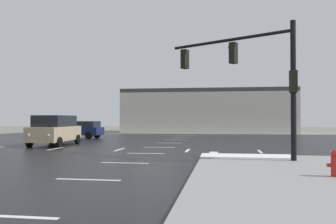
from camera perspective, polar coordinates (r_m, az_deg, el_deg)
ground_plane at (r=20.54m, az=-2.44°, el=-6.19°), size 120.00×120.00×0.00m
road_asphalt at (r=20.54m, az=-2.44°, el=-6.17°), size 44.00×44.00×0.02m
snow_strip_curbside at (r=16.20m, az=12.47°, el=-6.95°), size 4.00×1.60×0.06m
lane_markings at (r=18.98m, az=0.35°, el=-6.55°), size 36.15×36.15×0.01m
traffic_signal_mast at (r=16.01m, az=13.56°, el=6.74°), size 5.39×3.20×5.69m
fire_hydrant at (r=11.57m, az=25.34°, el=-7.42°), size 0.48×0.26×0.79m
strip_building_background at (r=47.73m, az=6.44°, el=0.13°), size 22.05×8.00×5.64m
sedan_navy at (r=33.45m, az=-14.07°, el=-2.71°), size 4.62×2.24×1.58m
suv_tan at (r=25.20m, az=-17.70°, el=-2.71°), size 2.36×4.91×2.03m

